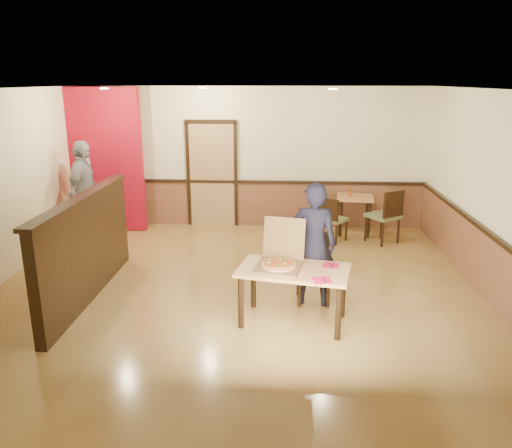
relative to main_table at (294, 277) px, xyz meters
The scene contains 26 objects.
floor 1.30m from the main_table, 134.83° to the left, with size 7.00×7.00×0.00m, color tan.
ceiling 2.48m from the main_table, 134.83° to the left, with size 7.00×7.00×0.00m, color black.
wall_back 4.46m from the main_table, 100.61° to the left, with size 7.00×7.00×0.00m, color #FCF2C5.
wall_right 2.92m from the main_table, 16.79° to the left, with size 7.00×7.00×0.00m, color #FCF2C5.
wainscot_back 4.36m from the main_table, 100.68° to the left, with size 7.00×0.04×0.90m, color brown.
chair_rail_back 4.35m from the main_table, 100.73° to the left, with size 7.00×0.06×0.06m, color black.
wainscot_right 2.79m from the main_table, 16.96° to the left, with size 0.04×7.00×0.90m, color brown.
chair_rail_right 2.78m from the main_table, 17.09° to the left, with size 0.06×7.00×0.06m, color black.
back_door 4.59m from the main_table, 110.62° to the left, with size 0.90×0.06×2.10m, color tan.
booth_partition 2.88m from the main_table, 167.70° to the left, with size 0.20×3.10×1.44m.
red_accent_panel 5.38m from the main_table, 134.20° to the left, with size 1.60×0.20×2.78m, color #A20B1F.
spot_a 4.61m from the main_table, 139.95° to the left, with size 0.14×0.14×0.02m, color beige.
spot_b 4.28m from the main_table, 115.89° to the left, with size 0.14×0.14×0.02m, color beige.
spot_c 3.23m from the main_table, 75.63° to the left, with size 0.14×0.14×0.02m, color beige.
main_table is the anchor object (origin of this frame).
diner_chair 0.77m from the main_table, 68.67° to the left, with size 0.47×0.47×0.93m.
side_chair_left 3.35m from the main_table, 77.00° to the left, with size 0.59×0.59×0.86m.
side_chair_right 3.69m from the main_table, 61.90° to the left, with size 0.70×0.70×1.02m.
side_table 4.06m from the main_table, 72.18° to the left, with size 0.76×0.76×0.74m.
diner 0.66m from the main_table, 64.88° to the left, with size 0.61×0.40×1.68m, color black.
passerby 4.89m from the main_table, 141.14° to the left, with size 1.10×0.46×1.88m, color #97989F.
pizza_box 0.25m from the main_table, 166.58° to the left, with size 0.64×0.71×0.56m.
pizza 0.25m from the main_table, behind, with size 0.43×0.43×0.03m, color #D3894C.
napkin_near 0.48m from the main_table, 47.52° to the right, with size 0.25×0.25×0.01m.
napkin_far 0.49m from the main_table, 16.54° to the left, with size 0.23×0.23×0.01m.
condiment 4.06m from the main_table, 73.66° to the left, with size 0.06×0.06×0.14m, color brown.
Camera 1 is at (0.68, -6.49, 2.92)m, focal length 35.00 mm.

